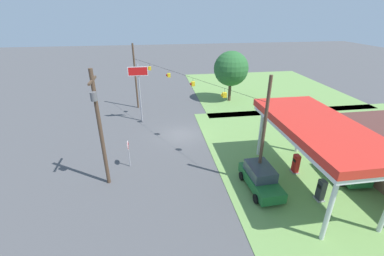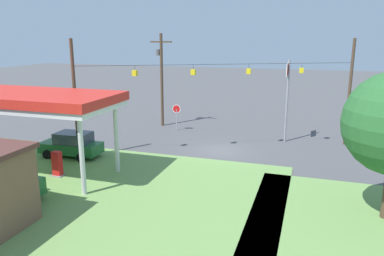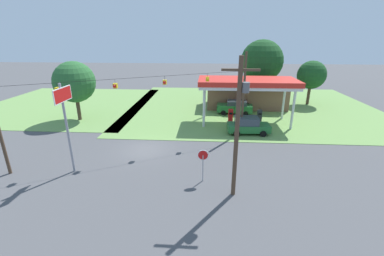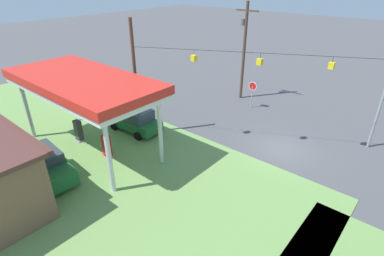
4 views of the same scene
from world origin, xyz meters
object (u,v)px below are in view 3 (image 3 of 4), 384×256
gas_station_canopy (247,83)px  fuel_pump_near (231,116)px  car_at_pumps_rear (235,107)px  utility_pole_main (238,123)px  fuel_pump_far (259,117)px  stop_sign_overhead (65,111)px  car_at_pumps_front (248,125)px  tree_far_back (312,75)px  stop_sign_roadside (203,159)px  tree_behind_station (262,61)px  gas_station_store (246,94)px  tree_west_verge (74,82)px

gas_station_canopy → fuel_pump_near: bearing=-179.9°
car_at_pumps_rear → utility_pole_main: 19.59m
car_at_pumps_rear → gas_station_canopy: bearing=107.6°
fuel_pump_far → gas_station_canopy: bearing=179.9°
car_at_pumps_rear → stop_sign_overhead: stop_sign_overhead is taller
gas_station_canopy → car_at_pumps_front: (-0.17, -3.76, -3.89)m
stop_sign_overhead → tree_far_back: (25.77, 22.71, -0.42)m
utility_pole_main → gas_station_canopy: bearing=80.2°
stop_sign_roadside → tree_far_back: size_ratio=0.38×
car_at_pumps_rear → utility_pole_main: (-1.78, -19.07, 4.11)m
gas_station_canopy → utility_pole_main: size_ratio=1.25×
fuel_pump_far → stop_sign_overhead: stop_sign_overhead is taller
tree_behind_station → stop_sign_overhead: bearing=-125.0°
stop_sign_roadside → fuel_pump_near: bearing=-102.4°
gas_station_store → stop_sign_overhead: 26.25m
gas_station_store → car_at_pumps_front: (-1.21, -11.44, -1.01)m
car_at_pumps_rear → tree_behind_station: bearing=-111.1°
fuel_pump_far → stop_sign_roadside: bearing=-115.3°
fuel_pump_near → stop_sign_roadside: stop_sign_roadside is taller
gas_station_store → tree_west_verge: bearing=-160.1°
car_at_pumps_front → car_at_pumps_rear: size_ratio=0.95×
gas_station_canopy → tree_far_back: 14.60m
utility_pole_main → fuel_pump_near: bearing=86.6°
gas_station_store → utility_pole_main: 23.49m
fuel_pump_near → tree_far_back: size_ratio=0.25×
stop_sign_roadside → utility_pole_main: size_ratio=0.28×
car_at_pumps_front → tree_far_back: size_ratio=0.69×
car_at_pumps_rear → stop_sign_roadside: size_ratio=1.93×
gas_station_canopy → stop_sign_roadside: bearing=-109.1°
gas_station_canopy → fuel_pump_far: gas_station_canopy is taller
car_at_pumps_front → utility_pole_main: bearing=-104.5°
stop_sign_overhead → gas_station_canopy: bearing=41.1°
gas_station_store → car_at_pumps_front: gas_station_store is taller
fuel_pump_far → utility_pole_main: size_ratio=0.18×
utility_pole_main → tree_behind_station: size_ratio=0.95×
tree_behind_station → fuel_pump_near: bearing=-112.6°
fuel_pump_far → tree_west_verge: tree_west_verge is taller
gas_station_canopy → utility_pole_main: (-2.64, -15.32, 0.23)m
gas_station_store → car_at_pumps_rear: gas_station_store is taller
utility_pole_main → tree_behind_station: bearing=77.0°
gas_station_canopy → tree_far_back: (10.89, 9.72, -0.32)m
fuel_pump_near → stop_sign_overhead: size_ratio=0.24×
car_at_pumps_front → gas_station_canopy: bearing=84.9°
fuel_pump_near → tree_behind_station: bearing=67.4°
fuel_pump_near → car_at_pumps_front: size_ratio=0.37×
fuel_pump_near → tree_behind_station: size_ratio=0.17×
utility_pole_main → tree_west_verge: bearing=140.1°
car_at_pumps_front → tree_far_back: tree_far_back is taller
gas_station_canopy → stop_sign_roadside: gas_station_canopy is taller
gas_station_store → gas_station_canopy: bearing=-97.7°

